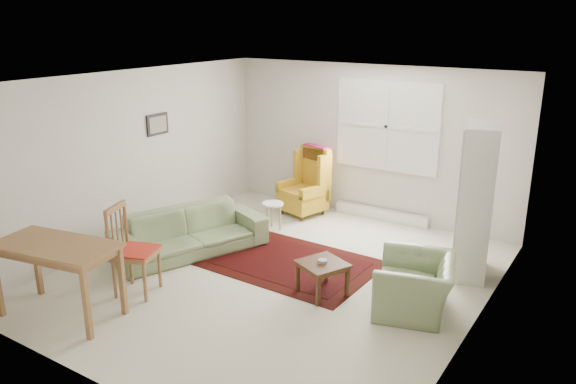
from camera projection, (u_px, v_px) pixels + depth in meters
The scene contains 10 objects.
room at pixel (285, 178), 7.07m from camera, with size 5.04×5.54×2.51m.
rug at pixel (284, 261), 7.68m from camera, with size 2.47×1.59×0.02m, color black, non-canonical shape.
sofa at pixel (189, 224), 7.85m from camera, with size 2.13×0.83×0.86m, color #738659.
armchair at pixel (415, 280), 6.30m from camera, with size 0.96×0.84×0.75m, color #738659.
wingback_chair at pixel (303, 182), 9.36m from camera, with size 0.66×0.70×1.15m, color gold, non-canonical shape.
coffee_table at pixel (322, 278), 6.73m from camera, with size 0.51×0.51×0.42m, color #462815, non-canonical shape.
stool at pixel (273, 216), 8.78m from camera, with size 0.33×0.33×0.44m, color white, non-canonical shape.
cabinet at pixel (477, 202), 7.05m from camera, with size 0.41×0.79×1.97m, color silver, non-canonical shape.
desk at pixel (59, 280), 6.19m from camera, with size 1.36×0.68×0.86m, color olive, non-canonical shape.
desk_chair at pixel (135, 250), 6.66m from camera, with size 0.48×0.48×1.10m, color olive, non-canonical shape.
Camera 1 is at (3.73, -5.49, 3.20)m, focal length 35.00 mm.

